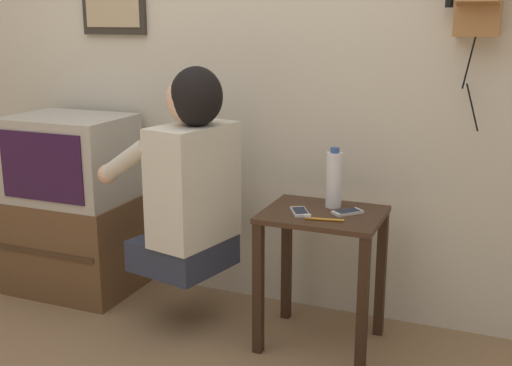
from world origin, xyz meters
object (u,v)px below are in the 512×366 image
at_px(television, 70,158).
at_px(water_bottle, 334,179).
at_px(cell_phone_spare, 347,212).
at_px(toothbrush, 321,219).
at_px(cell_phone_held, 300,212).
at_px(person, 189,177).

relative_size(television, water_bottle, 2.21).
relative_size(cell_phone_spare, toothbrush, 0.84).
distance_m(cell_phone_held, cell_phone_spare, 0.20).
height_order(cell_phone_held, water_bottle, water_bottle).
distance_m(cell_phone_held, water_bottle, 0.21).
bearing_deg(cell_phone_held, cell_phone_spare, -7.82).
distance_m(cell_phone_held, toothbrush, 0.13).
xyz_separation_m(television, toothbrush, (1.36, -0.19, -0.10)).
bearing_deg(toothbrush, cell_phone_spare, -39.49).
relative_size(water_bottle, toothbrush, 1.64).
bearing_deg(toothbrush, cell_phone_held, 50.07).
bearing_deg(cell_phone_spare, television, -140.68).
relative_size(person, toothbrush, 5.76).
bearing_deg(water_bottle, cell_phone_spare, -41.04).
height_order(television, water_bottle, television).
bearing_deg(cell_phone_spare, water_bottle, -179.38).
distance_m(television, toothbrush, 1.37).
bearing_deg(person, cell_phone_spare, -69.54).
height_order(cell_phone_spare, toothbrush, toothbrush).
height_order(person, water_bottle, person).
relative_size(person, water_bottle, 3.51).
xyz_separation_m(person, television, (-0.75, 0.15, -0.01)).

